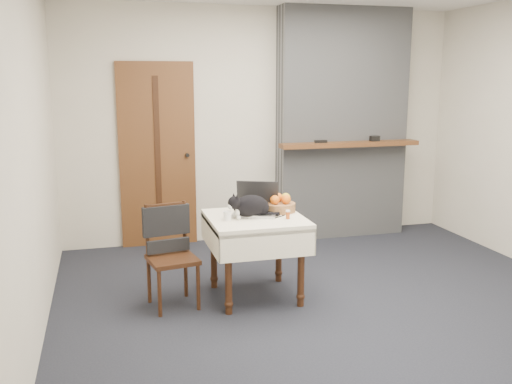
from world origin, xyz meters
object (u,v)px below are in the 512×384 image
at_px(cream_jar, 227,216).
at_px(cat, 251,206).
at_px(fruit_basket, 280,204).
at_px(door, 157,155).
at_px(chair, 169,240).
at_px(pill_bottle, 288,214).
at_px(side_table, 255,230).
at_px(laptop, 256,206).

bearing_deg(cream_jar, cat, 14.64).
bearing_deg(cat, fruit_basket, 13.11).
distance_m(door, chair, 1.78).
bearing_deg(cat, pill_bottle, -38.35).
bearing_deg(cat, chair, 163.60).
relative_size(door, side_table, 2.56).
relative_size(cream_jar, chair, 0.09).
xyz_separation_m(pill_bottle, chair, (-0.95, 0.20, -0.20)).
relative_size(side_table, cat, 1.74).
xyz_separation_m(pill_bottle, fruit_basket, (0.02, 0.27, 0.02)).
height_order(door, cat, door).
bearing_deg(door, cream_jar, -78.47).
bearing_deg(side_table, cat, -172.44).
height_order(pill_bottle, fruit_basket, fruit_basket).
bearing_deg(cream_jar, laptop, 31.09).
bearing_deg(chair, fruit_basket, -5.60).
bearing_deg(cream_jar, fruit_basket, 20.47).
relative_size(side_table, laptop, 1.73).
xyz_separation_m(laptop, cream_jar, (-0.29, -0.17, -0.03)).
bearing_deg(pill_bottle, cat, 153.09).
height_order(cat, chair, cat).
bearing_deg(side_table, chair, 175.69).
height_order(door, laptop, door).
xyz_separation_m(cat, cream_jar, (-0.21, -0.06, -0.05)).
xyz_separation_m(side_table, laptop, (0.04, 0.11, 0.18)).
bearing_deg(pill_bottle, door, 114.25).
bearing_deg(laptop, cream_jar, -125.41).
relative_size(side_table, chair, 0.93).
xyz_separation_m(door, cat, (0.59, -1.77, -0.21)).
height_order(side_table, laptop, laptop).
xyz_separation_m(side_table, pill_bottle, (0.24, -0.14, 0.15)).
relative_size(pill_bottle, fruit_basket, 0.28).
bearing_deg(chair, door, 77.07).
distance_m(laptop, chair, 0.79).
xyz_separation_m(laptop, cat, (-0.07, -0.12, 0.03)).
xyz_separation_m(door, chair, (-0.09, -1.71, -0.47)).
height_order(cream_jar, chair, chair).
xyz_separation_m(side_table, fruit_basket, (0.25, 0.13, 0.17)).
bearing_deg(cat, laptop, 46.87).
bearing_deg(side_table, pill_bottle, -31.29).
relative_size(side_table, cream_jar, 10.48).
xyz_separation_m(fruit_basket, chair, (-0.97, -0.07, -0.23)).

